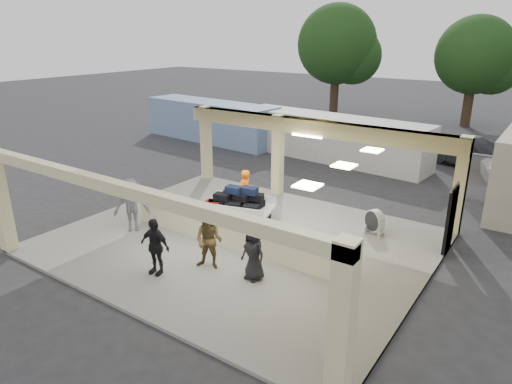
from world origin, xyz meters
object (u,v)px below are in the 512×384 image
Objects in this scene: baggage_counter at (231,232)px; passenger_c at (131,205)px; passenger_b at (155,246)px; container_blue at (211,121)px; drum_fan at (375,221)px; passenger_a at (209,241)px; car_dark at (474,154)px; baggage_handler at (244,193)px; luggage_cart at (237,204)px; container_white at (330,138)px; passenger_d at (254,253)px.

baggage_counter is 4.27× the size of passenger_c.
container_blue is (-10.14, 14.67, 0.30)m from passenger_b.
passenger_a is at bearing -91.68° from drum_fan.
passenger_a is 0.37× the size of car_dark.
passenger_b reaches higher than car_dark.
passenger_a is at bearing 22.62° from baggage_handler.
container_blue is at bearing 122.97° from car_dark.
baggage_counter is 0.85× the size of container_blue.
luggage_cart reaches higher than baggage_counter.
container_blue is (-8.49, -0.11, 0.05)m from container_white.
drum_fan is at bearing -49.76° from container_white.
baggage_counter is 3.79m from passenger_c.
passenger_c is at bearing -164.41° from baggage_counter.
container_white reaches higher than passenger_a.
container_white reaches higher than car_dark.
drum_fan is 0.46× the size of passenger_c.
passenger_b reaches higher than luggage_cart.
container_white is (-1.65, 14.78, 0.26)m from passenger_b.
container_white reaches higher than drum_fan.
baggage_counter is at bearing -73.43° from container_white.
car_dark is (5.39, 17.30, -0.17)m from passenger_b.
baggage_handler reaches higher than passenger_a.
baggage_counter is at bearing -43.16° from container_blue.
passenger_d is (2.53, 1.34, -0.04)m from passenger_b.
baggage_handler reaches higher than drum_fan.
drum_fan is 0.51× the size of passenger_b.
container_white is (-1.38, 10.47, 0.36)m from luggage_cart.
passenger_c is 1.18× the size of passenger_d.
container_blue is (-12.67, 13.33, 0.35)m from passenger_d.
passenger_c reaches higher than car_dark.
drum_fan is 0.09× the size of container_blue.
luggage_cart is 14.31m from container_blue.
luggage_cart is 1.67× the size of passenger_d.
container_white is 8.50m from container_blue.
car_dark is at bearing 25.30° from container_white.
luggage_cart is 0.24× the size of container_white.
luggage_cart is 0.80m from baggage_handler.
baggage_handler is (-1.18, 2.38, 0.42)m from baggage_counter.
passenger_c reaches higher than drum_fan.
passenger_c is at bearing -89.96° from container_white.
baggage_counter is 4.64× the size of passenger_a.
drum_fan is at bearing 81.26° from passenger_d.
drum_fan is 7.58m from passenger_b.
passenger_a is 1.48m from passenger_d.
car_dark is at bearing 13.21° from passenger_c.
luggage_cart is 3.45m from passenger_a.
passenger_c is at bearing -150.08° from luggage_cart.
luggage_cart is at bearing 17.02° from baggage_handler.
container_blue is at bearing 70.31° from passenger_c.
container_blue is at bearing 179.63° from drum_fan.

